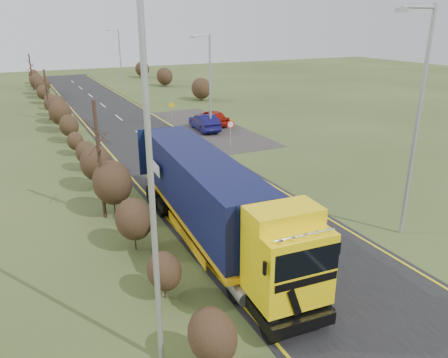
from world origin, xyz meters
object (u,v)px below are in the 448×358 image
object	(u,v)px
lorry	(211,198)
speed_sign	(230,129)
car_blue_sedan	(204,122)
car_red_hatchback	(212,118)
streetlight_near	(416,116)

from	to	relation	value
lorry	speed_sign	size ratio (longest dim) A/B	6.52
car_blue_sedan	speed_sign	world-z (taller)	speed_sign
car_red_hatchback	streetlight_near	xyz separation A→B (m)	(-1.65, -24.77, 4.94)
lorry	streetlight_near	bearing A→B (deg)	-15.46
lorry	streetlight_near	size ratio (longest dim) A/B	1.42
car_red_hatchback	car_blue_sedan	xyz separation A→B (m)	(-1.54, -1.73, 0.02)
lorry	streetlight_near	world-z (taller)	streetlight_near
lorry	streetlight_near	distance (m)	9.58
car_red_hatchback	streetlight_near	size ratio (longest dim) A/B	0.42
streetlight_near	speed_sign	size ratio (longest dim) A/B	4.59
car_blue_sedan	speed_sign	bearing A→B (deg)	88.78
car_red_hatchback	streetlight_near	bearing A→B (deg)	79.06
streetlight_near	car_blue_sedan	bearing A→B (deg)	89.71
lorry	car_blue_sedan	size ratio (longest dim) A/B	3.16
car_red_hatchback	car_blue_sedan	distance (m)	2.31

